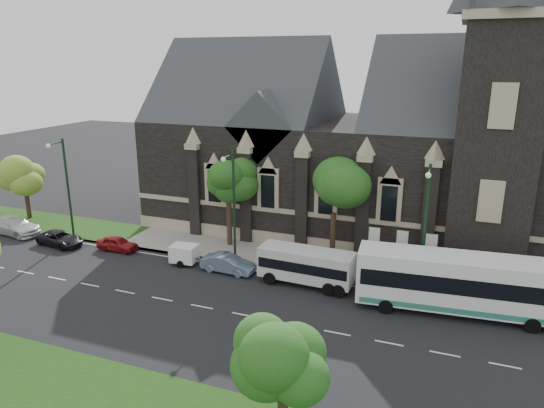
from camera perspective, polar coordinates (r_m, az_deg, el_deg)
The scene contains 20 objects.
ground at distance 31.81m, azimuth -3.27°, elevation -12.68°, with size 160.00×160.00×0.00m, color black.
sidewalk at distance 39.76m, azimuth 2.35°, elevation -6.37°, with size 80.00×5.00×0.15m, color gray.
museum at distance 45.14m, azimuth 12.52°, elevation 6.72°, with size 40.00×17.70×29.90m.
tree_park_east at distance 20.03m, azimuth 1.98°, elevation -16.32°, with size 3.40×3.40×6.28m.
tree_walk_right at distance 38.20m, azimuth 7.61°, elevation 1.64°, with size 4.08×4.08×7.80m.
tree_walk_left at distance 41.13m, azimuth -4.69°, elevation 2.68°, with size 3.91×3.91×7.64m.
tree_walk_far at distance 54.10m, azimuth -26.52°, elevation 3.11°, with size 3.40×3.40×6.28m.
street_lamp_near at distance 34.03m, azimuth 17.28°, elevation -2.05°, with size 0.36×1.88×9.00m.
street_lamp_mid at distance 37.39m, azimuth -4.56°, elevation 0.30°, with size 0.36×1.88×9.00m.
street_lamp_far at distance 46.39m, azimuth -22.74°, elevation 2.23°, with size 0.36×1.88×9.00m.
banner_flag_left at distance 37.08m, azimuth 11.42°, elevation -4.58°, with size 0.90×0.10×4.00m.
banner_flag_center at distance 36.84m, azimuth 14.49°, elevation -4.92°, with size 0.90×0.10×4.00m.
banner_flag_right at distance 36.72m, azimuth 17.59°, elevation -5.25°, with size 0.90×0.10×4.00m.
tour_coach at distance 33.29m, azimuth 21.23°, elevation -8.52°, with size 13.15×3.90×3.78m.
shuttle_bus at distance 35.17m, azimuth 4.01°, elevation -6.99°, with size 6.82×2.65×2.60m.
box_trailer at distance 39.29m, azimuth -10.11°, elevation -5.64°, with size 2.93×1.73×1.54m.
sedan at distance 37.51m, azimuth -5.13°, elevation -6.86°, with size 1.43×4.11×1.35m, color #758DA9.
car_far_red at distance 43.40m, azimuth -17.43°, elevation -4.39°, with size 1.44×3.57×1.22m, color maroon.
car_far_white at distance 51.02m, azimuth -27.64°, elevation -2.23°, with size 2.22×5.47×1.59m, color silver.
car_far_black at distance 46.33m, azimuth -23.28°, elevation -3.68°, with size 2.02×4.39×1.22m, color black.
Camera 1 is at (11.57, -25.30, 15.44)m, focal length 32.58 mm.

